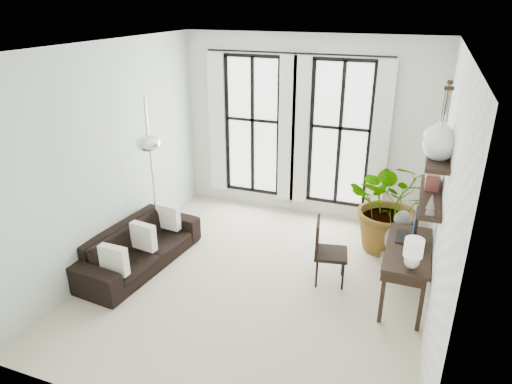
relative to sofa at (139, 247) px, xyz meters
The scene contains 16 objects.
floor 1.84m from the sofa, ahead, with size 5.00×5.00×0.00m, color beige.
ceiling 3.41m from the sofa, ahead, with size 5.00×5.00×0.00m, color white.
wall_left 1.38m from the sofa, 156.46° to the left, with size 5.00×5.00×0.00m, color #B8CDBC.
wall_right 4.26m from the sofa, ahead, with size 5.00×5.00×0.00m, color white.
wall_back 3.49m from the sofa, 56.27° to the left, with size 4.50×4.50×0.00m, color white.
windows 3.32m from the sofa, 58.64° to the left, with size 3.26×0.13×2.65m.
wall_shelves 4.19m from the sofa, ahead, with size 0.25×1.30×0.60m.
sofa is the anchor object (origin of this frame).
throw_pillows 0.22m from the sofa, ahead, with size 0.40×1.52×0.40m.
plant 3.91m from the sofa, 27.89° to the left, with size 1.40×1.21×1.55m, color #2D7228.
desk 3.80m from the sofa, ahead, with size 0.56×1.32×1.17m.
desk_chair 2.74m from the sofa, 11.52° to the left, with size 0.52×0.52×0.94m.
arc_lamp 1.62m from the sofa, 73.59° to the left, with size 0.75×0.98×2.49m.
buddha 3.87m from the sofa, 20.42° to the left, with size 0.49×0.49×0.89m.
vase_a 4.38m from the sofa, ahead, with size 0.37×0.37×0.38m, color white.
vase_b 4.42m from the sofa, ahead, with size 0.37×0.37×0.38m, color white.
Camera 1 is at (1.90, -5.13, 3.69)m, focal length 32.00 mm.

